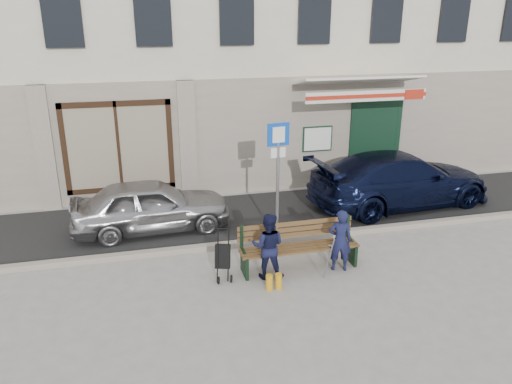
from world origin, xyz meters
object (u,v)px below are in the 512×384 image
object	(u,v)px
car_navy	(400,179)
woman	(268,246)
stroller	(223,257)
car_silver	(151,205)
parking_sign	(278,163)
bench	(297,247)
man	(340,240)

from	to	relation	value
car_navy	woman	bearing A→B (deg)	117.59
car_navy	stroller	distance (m)	5.94
car_silver	parking_sign	size ratio (longest dim) A/B	1.36
car_silver	stroller	size ratio (longest dim) A/B	3.63
stroller	parking_sign	bearing A→B (deg)	61.94
parking_sign	bench	world-z (taller)	parking_sign
car_silver	woman	size ratio (longest dim) A/B	2.75
car_silver	man	world-z (taller)	man
car_navy	man	xyz separation A→B (m)	(-2.95, -2.97, -0.08)
woman	bench	bearing A→B (deg)	-141.46
bench	man	world-z (taller)	man
car_silver	woman	distance (m)	3.49
parking_sign	man	size ratio (longest dim) A/B	2.09
man	stroller	xyz separation A→B (m)	(-2.30, 0.22, -0.20)
stroller	bench	bearing A→B (deg)	19.33
woman	stroller	distance (m)	0.89
car_navy	man	bearing A→B (deg)	129.25
woman	car_navy	bearing A→B (deg)	-125.37
bench	stroller	xyz separation A→B (m)	(-1.50, -0.04, -0.02)
man	stroller	size ratio (longest dim) A/B	1.28
car_navy	woman	size ratio (longest dim) A/B	3.74
parking_sign	woman	xyz separation A→B (m)	(-0.66, -1.63, -1.13)
man	car_navy	bearing A→B (deg)	-120.50
parking_sign	bench	distance (m)	1.95
parking_sign	stroller	distance (m)	2.50
man	woman	distance (m)	1.45
woman	stroller	size ratio (longest dim) A/B	1.32
parking_sign	car_navy	bearing A→B (deg)	12.84
parking_sign	stroller	xyz separation A→B (m)	(-1.51, -1.47, -1.35)
bench	stroller	size ratio (longest dim) A/B	2.40
car_silver	man	size ratio (longest dim) A/B	2.84
woman	stroller	world-z (taller)	woman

